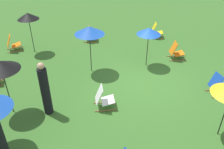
# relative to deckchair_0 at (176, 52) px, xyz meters

# --- Properties ---
(ground_plane) EXTENTS (40.00, 40.00, 0.00)m
(ground_plane) POSITION_rel_deckchair_0_xyz_m (-1.51, 2.19, -0.37)
(ground_plane) COLOR #386B28
(deckchair_0) EXTENTS (0.60, 0.83, 0.83)m
(deckchair_0) POSITION_rel_deckchair_0_xyz_m (0.00, 0.00, 0.00)
(deckchair_0) COLOR olive
(deckchair_0) RESTS_ON ground
(deckchair_1) EXTENTS (0.54, 0.80, 0.83)m
(deckchair_1) POSITION_rel_deckchair_0_xyz_m (-2.72, 3.96, 0.00)
(deckchair_1) COLOR olive
(deckchair_1) RESTS_ON ground
(deckchair_4) EXTENTS (0.65, 0.86, 0.83)m
(deckchair_4) POSITION_rel_deckchair_0_xyz_m (2.88, 3.63, 0.00)
(deckchair_4) COLOR olive
(deckchair_4) RESTS_ON ground
(deckchair_7) EXTENTS (0.67, 0.86, 0.83)m
(deckchair_7) POSITION_rel_deckchair_0_xyz_m (2.58, -0.04, 0.00)
(deckchair_7) COLOR olive
(deckchair_7) RESTS_ON ground
(deckchair_9) EXTENTS (0.61, 0.84, 0.83)m
(deckchair_9) POSITION_rel_deckchair_0_xyz_m (2.59, 7.53, 0.00)
(deckchair_9) COLOR olive
(deckchair_9) RESTS_ON ground
(deckchair_10) EXTENTS (0.51, 0.78, 0.83)m
(deckchair_10) POSITION_rel_deckchair_0_xyz_m (-2.86, -0.31, 0.00)
(deckchair_10) COLOR olive
(deckchair_10) RESTS_ON ground
(umbrella_2) EXTENTS (0.99, 0.99, 1.98)m
(umbrella_2) POSITION_rel_deckchair_0_xyz_m (2.19, 6.51, 1.45)
(umbrella_2) COLOR black
(umbrella_2) RESTS_ON ground
(umbrella_3) EXTENTS (1.02, 1.02, 1.76)m
(umbrella_3) POSITION_rel_deckchair_0_xyz_m (-0.27, 1.54, 1.24)
(umbrella_3) COLOR black
(umbrella_3) RESTS_ON ground
(umbrella_4) EXTENTS (1.20, 1.20, 2.01)m
(umbrella_4) POSITION_rel_deckchair_0_xyz_m (-0.24, 4.01, 1.48)
(umbrella_4) COLOR black
(umbrella_4) RESTS_ON ground
(umbrella_5) EXTENTS (1.13, 1.13, 1.95)m
(umbrella_5) POSITION_rel_deckchair_0_xyz_m (-2.29, 6.98, 1.42)
(umbrella_5) COLOR black
(umbrella_5) RESTS_ON ground
(person_0) EXTENTS (0.41, 0.41, 1.78)m
(person_0) POSITION_rel_deckchair_0_xyz_m (-4.56, 6.83, 0.48)
(person_0) COLOR black
(person_0) RESTS_ON ground
(person_1) EXTENTS (0.30, 0.30, 1.90)m
(person_1) POSITION_rel_deckchair_0_xyz_m (-2.58, 5.80, 0.54)
(person_1) COLOR black
(person_1) RESTS_ON ground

